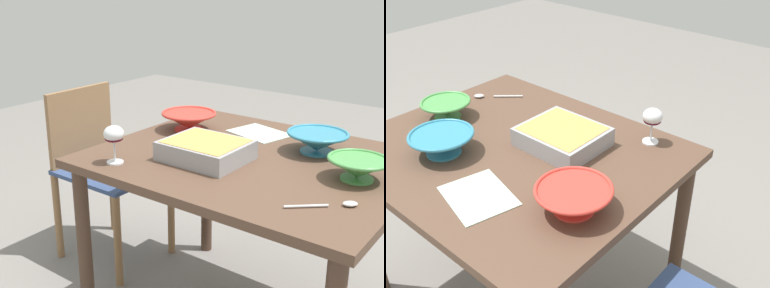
# 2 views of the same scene
# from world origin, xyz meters

# --- Properties ---
(dining_table) EXTENTS (1.11, 0.92, 0.74)m
(dining_table) POSITION_xyz_m (0.00, 0.00, 0.65)
(dining_table) COLOR brown
(dining_table) RESTS_ON ground_plane
(chair) EXTENTS (0.46, 0.42, 0.85)m
(chair) POSITION_xyz_m (0.91, -0.08, 0.48)
(chair) COLOR #334772
(chair) RESTS_ON ground_plane
(wine_glass) EXTENTS (0.07, 0.07, 0.14)m
(wine_glass) POSITION_xyz_m (0.35, 0.36, 0.84)
(wine_glass) COLOR white
(wine_glass) RESTS_ON dining_table
(casserole_dish) EXTENTS (0.29, 0.25, 0.07)m
(casserole_dish) POSITION_xyz_m (0.12, 0.13, 0.78)
(casserole_dish) COLOR #99999E
(casserole_dish) RESTS_ON dining_table
(mixing_bowl) EXTENTS (0.20, 0.20, 0.08)m
(mixing_bowl) POSITION_xyz_m (-0.38, -0.01, 0.79)
(mixing_bowl) COLOR #4C994C
(mixing_bowl) RESTS_ON dining_table
(small_bowl) EXTENTS (0.23, 0.23, 0.08)m
(small_bowl) POSITION_xyz_m (0.39, -0.12, 0.79)
(small_bowl) COLOR red
(small_bowl) RESTS_ON dining_table
(serving_bowl) EXTENTS (0.23, 0.23, 0.08)m
(serving_bowl) POSITION_xyz_m (-0.17, -0.18, 0.79)
(serving_bowl) COLOR teal
(serving_bowl) RESTS_ON dining_table
(serving_spoon) EXTENTS (0.17, 0.16, 0.01)m
(serving_spoon) POSITION_xyz_m (-0.41, 0.23, 0.75)
(serving_spoon) COLOR silver
(serving_spoon) RESTS_ON dining_table
(napkin) EXTENTS (0.27, 0.23, 0.00)m
(napkin) POSITION_xyz_m (0.13, -0.26, 0.74)
(napkin) COLOR #B2CCB7
(napkin) RESTS_ON dining_table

